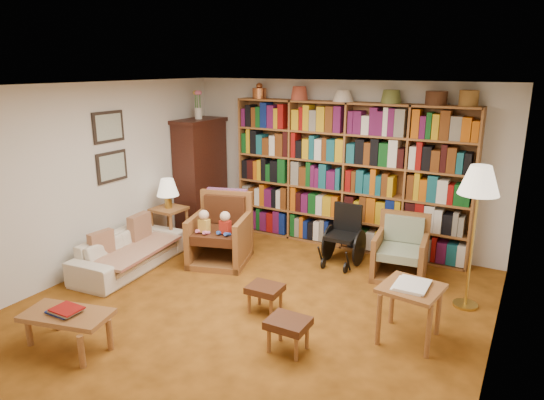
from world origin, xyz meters
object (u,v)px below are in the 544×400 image
Objects in this scene: armchair_leather at (224,233)px; wheelchair at (344,237)px; floor_lamp at (479,186)px; coffee_table at (67,318)px; armchair_sage at (402,253)px; side_table_papers at (411,295)px; footstool_b at (288,325)px; footstool_a at (265,290)px; sofa at (130,251)px; side_table_lamp at (169,217)px.

armchair_leather reaches higher than wheelchair.
floor_lamp is (3.24, 0.21, 1.04)m from armchair_leather.
armchair_leather reaches higher than coffee_table.
armchair_leather reaches higher than armchair_sage.
side_table_papers reaches higher than footstool_b.
armchair_sage reaches higher than side_table_papers.
footstool_b is (0.58, -0.56, 0.01)m from footstool_a.
armchair_leather is 1.08× the size of coffee_table.
wheelchair is (2.48, 1.63, 0.13)m from sofa.
armchair_sage is at bearing 77.83° from footstool_b.
coffee_table is (-1.58, -3.36, -0.06)m from wheelchair.
sofa is 1.31m from armchair_leather.
wheelchair reaches higher than footstool_a.
coffee_table is (-0.06, -2.61, -0.07)m from armchair_leather.
side_table_papers reaches higher than footstool_a.
floor_lamp is at bearing 3.70° from armchair_leather.
side_table_papers reaches higher than sofa.
side_table_lamp is at bearing 154.58° from footstool_a.
armchair_leather is 2.46m from armchair_sage.
armchair_sage is 2.07× the size of footstool_b.
side_table_papers is (2.83, -0.83, 0.10)m from armchair_leather.
armchair_sage is 2.36m from footstool_b.
armchair_sage is at bearing 58.21° from footstool_a.
floor_lamp is at bearing 1.90° from side_table_lamp.
armchair_leather is at bearing 163.70° from side_table_papers.
armchair_sage is 0.98× the size of wheelchair.
coffee_table is (-1.33, -1.57, 0.06)m from footstool_a.
sofa is 2.24m from footstool_a.
wheelchair is 2.12× the size of footstool_b.
sofa is at bearing -165.38° from floor_lamp.
footstool_b is (1.86, -1.60, -0.13)m from armchair_leather.
sofa is 3.80m from side_table_papers.
side_table_papers is at bearing -50.35° from wheelchair.
sofa is 2.03× the size of wheelchair.
wheelchair reaches higher than sofa.
footstool_a is at bearing -172.27° from side_table_papers.
wheelchair is 2.17× the size of footstool_a.
floor_lamp reaches higher than side_table_lamp.
footstool_a is (-1.08, -1.74, -0.05)m from armchair_sage.
floor_lamp is at bearing 52.59° from footstool_b.
wheelchair is 0.50× the size of floor_lamp.
armchair_sage is at bearing 53.95° from coffee_table.
side_table_papers is (1.31, -1.58, 0.12)m from wheelchair.
floor_lamp is 4.48m from coffee_table.
side_table_lamp is 4.41m from floor_lamp.
wheelchair is 0.90× the size of coffee_table.
side_table_papers is 1.59× the size of footstool_b.
armchair_leather reaches higher than footstool_b.
footstool_b is (0.33, -2.35, -0.11)m from wheelchair.
armchair_sage is 2.05m from footstool_a.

